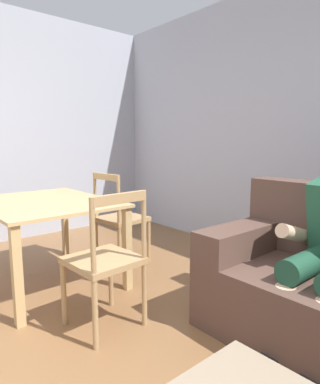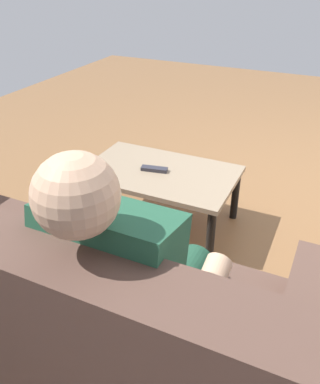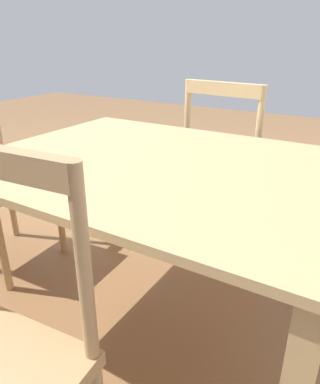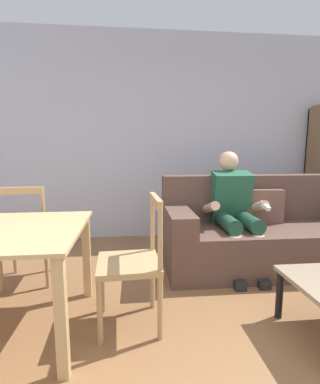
% 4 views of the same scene
% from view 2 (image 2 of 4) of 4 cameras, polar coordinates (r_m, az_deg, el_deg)
% --- Properties ---
extents(ground_plane, '(8.10, 8.10, 0.00)m').
position_cam_2_polar(ground_plane, '(2.98, 21.18, -3.62)').
color(ground_plane, brown).
extents(couch, '(2.12, 0.86, 0.94)m').
position_cam_2_polar(couch, '(1.72, -14.53, -16.45)').
color(couch, brown).
rests_on(couch, ground_plane).
extents(person_lounging, '(0.59, 0.88, 1.20)m').
position_cam_2_polar(person_lounging, '(1.37, -4.44, -13.50)').
color(person_lounging, '#23563D').
rests_on(person_lounging, ground_plane).
extents(coffee_table, '(0.96, 0.60, 0.39)m').
position_cam_2_polar(coffee_table, '(2.58, -0.00, 2.06)').
color(coffee_table, gray).
rests_on(coffee_table, ground_plane).
extents(tv_remote, '(0.18, 0.08, 0.02)m').
position_cam_2_polar(tv_remote, '(2.56, -0.82, 3.30)').
color(tv_remote, '#2D2D38').
rests_on(tv_remote, coffee_table).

